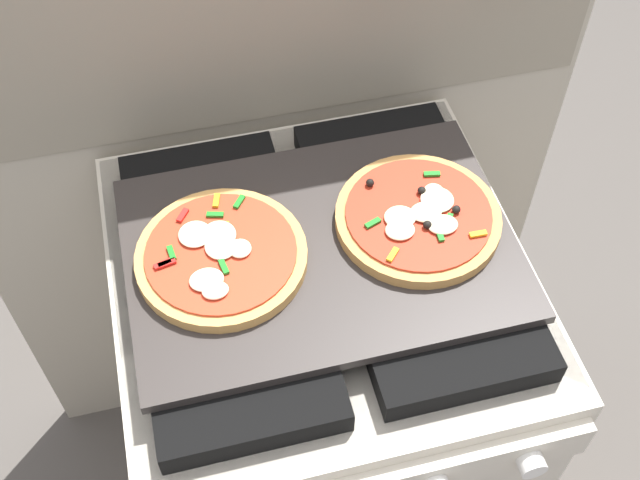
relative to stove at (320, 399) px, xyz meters
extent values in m
cube|color=#B2A893|center=(0.00, 0.34, 0.32)|extent=(1.10, 0.03, 1.55)
cube|color=beige|center=(0.00, 0.00, -0.02)|extent=(0.60, 0.60, 0.86)
cube|color=black|center=(0.00, 0.00, 0.40)|extent=(0.59, 0.59, 0.01)
cube|color=black|center=(-0.14, 0.00, 0.43)|extent=(0.24, 0.51, 0.04)
cube|color=black|center=(0.14, 0.00, 0.43)|extent=(0.24, 0.51, 0.04)
cylinder|color=silver|center=(0.20, -0.33, 0.35)|extent=(0.04, 0.02, 0.04)
cube|color=#2D2826|center=(0.00, 0.00, 0.46)|extent=(0.54, 0.38, 0.02)
cylinder|color=tan|center=(-0.14, 0.01, 0.47)|extent=(0.23, 0.23, 0.02)
cylinder|color=red|center=(-0.14, 0.01, 0.49)|extent=(0.21, 0.21, 0.00)
ellipsoid|color=beige|center=(-0.16, -0.04, 0.49)|extent=(0.05, 0.04, 0.01)
ellipsoid|color=beige|center=(-0.13, 0.03, 0.49)|extent=(0.05, 0.05, 0.01)
ellipsoid|color=beige|center=(-0.15, -0.06, 0.49)|extent=(0.04, 0.03, 0.01)
ellipsoid|color=beige|center=(-0.11, 0.01, 0.49)|extent=(0.03, 0.03, 0.01)
ellipsoid|color=beige|center=(-0.14, 0.01, 0.49)|extent=(0.04, 0.05, 0.01)
ellipsoid|color=beige|center=(-0.17, 0.04, 0.49)|extent=(0.05, 0.05, 0.01)
cube|color=#19721E|center=(-0.20, 0.02, 0.49)|extent=(0.01, 0.02, 0.00)
cube|color=red|center=(-0.18, 0.08, 0.49)|extent=(0.02, 0.02, 0.00)
cube|color=#19721E|center=(-0.14, -0.02, 0.49)|extent=(0.01, 0.02, 0.00)
cube|color=#19721E|center=(-0.13, 0.07, 0.49)|extent=(0.03, 0.01, 0.00)
cube|color=red|center=(-0.22, 0.00, 0.49)|extent=(0.03, 0.01, 0.00)
cube|color=#19721E|center=(-0.10, 0.08, 0.49)|extent=(0.02, 0.02, 0.00)
cube|color=red|center=(-0.21, 0.00, 0.49)|extent=(0.03, 0.01, 0.00)
cube|color=gold|center=(-0.12, 0.04, 0.49)|extent=(0.01, 0.03, 0.00)
cube|color=gold|center=(-0.13, 0.10, 0.49)|extent=(0.01, 0.03, 0.00)
cylinder|color=#C18947|center=(0.14, 0.01, 0.47)|extent=(0.23, 0.23, 0.02)
cylinder|color=#B72D19|center=(0.14, 0.01, 0.49)|extent=(0.21, 0.21, 0.00)
ellipsoid|color=beige|center=(0.11, 0.00, 0.49)|extent=(0.04, 0.04, 0.01)
ellipsoid|color=beige|center=(0.18, 0.02, 0.49)|extent=(0.05, 0.05, 0.01)
ellipsoid|color=beige|center=(0.17, -0.03, 0.49)|extent=(0.04, 0.04, 0.01)
ellipsoid|color=beige|center=(0.18, 0.04, 0.49)|extent=(0.03, 0.03, 0.01)
ellipsoid|color=beige|center=(0.11, -0.02, 0.49)|extent=(0.04, 0.04, 0.01)
ellipsoid|color=beige|center=(0.15, 0.00, 0.49)|extent=(0.04, 0.04, 0.01)
sphere|color=black|center=(0.15, -0.02, 0.49)|extent=(0.01, 0.01, 0.01)
sphere|color=black|center=(0.19, -0.01, 0.49)|extent=(0.01, 0.01, 0.01)
cube|color=gold|center=(0.21, -0.05, 0.49)|extent=(0.02, 0.01, 0.00)
cube|color=#19721E|center=(0.16, -0.04, 0.49)|extent=(0.01, 0.02, 0.00)
cube|color=#19721E|center=(0.18, -0.02, 0.49)|extent=(0.02, 0.02, 0.00)
cube|color=#19721E|center=(0.18, 0.07, 0.49)|extent=(0.03, 0.01, 0.00)
cube|color=#19721E|center=(0.17, 0.01, 0.49)|extent=(0.03, 0.02, 0.00)
cube|color=#19721E|center=(0.08, 0.00, 0.49)|extent=(0.03, 0.02, 0.00)
cube|color=gold|center=(0.09, -0.06, 0.49)|extent=(0.02, 0.02, 0.00)
sphere|color=black|center=(0.16, 0.04, 0.49)|extent=(0.01, 0.01, 0.01)
sphere|color=black|center=(0.09, 0.07, 0.49)|extent=(0.01, 0.01, 0.01)
camera|label=1|loc=(-0.17, -0.66, 1.34)|focal=44.70mm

